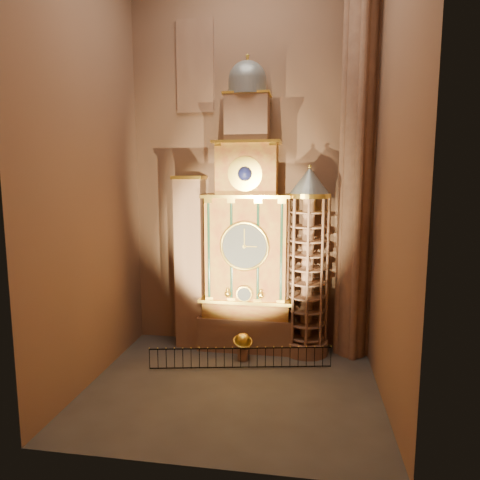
% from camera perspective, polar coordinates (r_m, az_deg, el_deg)
% --- Properties ---
extents(floor, '(14.00, 14.00, 0.00)m').
position_cam_1_polar(floor, '(22.02, -0.99, -18.93)').
color(floor, '#383330').
rests_on(floor, ground).
extents(wall_back, '(22.00, 0.00, 22.00)m').
position_cam_1_polar(wall_back, '(25.56, 1.28, 10.33)').
color(wall_back, '#855F48').
rests_on(wall_back, floor).
extents(wall_left, '(0.00, 22.00, 22.00)m').
position_cam_1_polar(wall_left, '(21.95, -19.69, 10.23)').
color(wall_left, '#855F48').
rests_on(wall_left, floor).
extents(wall_right, '(0.00, 22.00, 22.00)m').
position_cam_1_polar(wall_right, '(19.68, 19.80, 10.52)').
color(wall_right, '#855F48').
rests_on(wall_right, floor).
extents(astronomical_clock, '(5.60, 2.41, 16.70)m').
position_cam_1_polar(astronomical_clock, '(24.74, 0.93, 0.37)').
color(astronomical_clock, '#8C634C').
rests_on(astronomical_clock, floor).
extents(portrait_tower, '(1.80, 1.60, 10.20)m').
position_cam_1_polar(portrait_tower, '(25.69, -6.61, -2.85)').
color(portrait_tower, '#8C634C').
rests_on(portrait_tower, floor).
extents(stair_turret, '(2.50, 2.50, 10.80)m').
position_cam_1_polar(stair_turret, '(24.48, 8.99, -3.16)').
color(stair_turret, '#8C634C').
rests_on(stair_turret, floor).
extents(gothic_pier, '(2.04, 2.04, 22.00)m').
position_cam_1_polar(gothic_pier, '(24.49, 15.49, 10.14)').
color(gothic_pier, '#8C634C').
rests_on(gothic_pier, floor).
extents(stained_glass_window, '(2.20, 0.14, 5.20)m').
position_cam_1_polar(stained_glass_window, '(26.87, -6.02, 22.05)').
color(stained_glass_window, navy).
rests_on(stained_glass_window, wall_back).
extents(celestial_globe, '(1.38, 1.35, 1.55)m').
position_cam_1_polar(celestial_globe, '(24.44, 0.39, -13.71)').
color(celestial_globe, '#8C634C').
rests_on(celestial_globe, floor).
extents(iron_railing, '(9.48, 1.80, 1.12)m').
position_cam_1_polar(iron_railing, '(23.51, 0.10, -15.46)').
color(iron_railing, black).
rests_on(iron_railing, floor).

